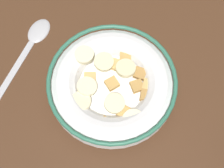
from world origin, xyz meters
TOP-DOWN VIEW (x-y plane):
  - ground_plane at (0.00, 0.00)cm, footprint 112.85×112.85cm
  - cereal_bowl at (0.01, -0.03)cm, footprint 18.17×18.17cm
  - spoon at (-12.78, -8.74)cm, footprint 13.08×13.01cm

SIDE VIEW (x-z plane):
  - ground_plane at x=0.00cm, z-range -2.00..0.00cm
  - spoon at x=-12.78cm, z-range -0.06..0.74cm
  - cereal_bowl at x=0.01cm, z-range 0.08..4.83cm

